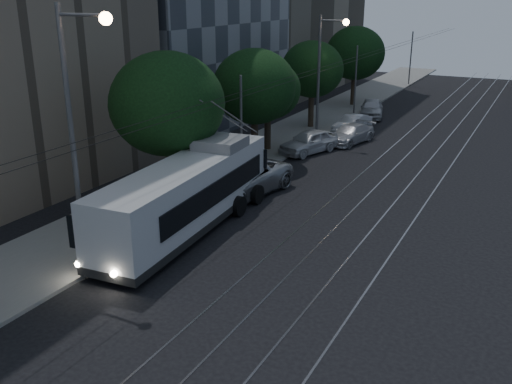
{
  "coord_description": "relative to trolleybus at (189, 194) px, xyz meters",
  "views": [
    {
      "loc": [
        9.57,
        -16.86,
        10.19
      ],
      "look_at": [
        -0.83,
        3.16,
        2.25
      ],
      "focal_mm": 40.0,
      "sensor_mm": 36.0,
      "label": 1
    }
  ],
  "objects": [
    {
      "name": "tram_rails",
      "position": [
        6.6,
        17.03,
        -1.67
      ],
      "size": [
        4.52,
        90.0,
        0.02
      ],
      "color": "gray",
      "rests_on": "ground"
    },
    {
      "name": "car_white_b",
      "position": [
        1.4,
        18.36,
        -1.02
      ],
      "size": [
        2.81,
        4.81,
        1.31
      ],
      "primitive_type": "imported",
      "rotation": [
        0.0,
        0.0,
        -0.23
      ],
      "color": "#B2B1B6",
      "rests_on": "ground"
    },
    {
      "name": "tree_1",
      "position": [
        -2.9,
        2.67,
        3.34
      ],
      "size": [
        5.66,
        5.66,
        7.58
      ],
      "color": "black",
      "rests_on": "ground"
    },
    {
      "name": "sidewalk",
      "position": [
        -3.4,
        17.03,
        -1.61
      ],
      "size": [
        5.0,
        90.0,
        0.15
      ],
      "primitive_type": "cube",
      "color": "gray",
      "rests_on": "ground"
    },
    {
      "name": "ground",
      "position": [
        4.1,
        -2.97,
        -1.68
      ],
      "size": [
        120.0,
        120.0,
        0.0
      ],
      "primitive_type": "plane",
      "color": "black",
      "rests_on": "ground"
    },
    {
      "name": "tree_4",
      "position": [
        -2.88,
        21.39,
        2.91
      ],
      "size": [
        4.78,
        4.78,
        6.76
      ],
      "color": "black",
      "rests_on": "ground"
    },
    {
      "name": "trolleybus",
      "position": [
        0.0,
        0.0,
        0.0
      ],
      "size": [
        3.39,
        12.27,
        5.63
      ],
      "rotation": [
        0.0,
        0.0,
        0.07
      ],
      "color": "silver",
      "rests_on": "ground"
    },
    {
      "name": "tree_2",
      "position": [
        -2.46,
        11.03,
        3.05
      ],
      "size": [
        5.1,
        5.1,
        7.04
      ],
      "color": "black",
      "rests_on": "ground"
    },
    {
      "name": "car_white_a",
      "position": [
        -0.2,
        14.53,
        -0.91
      ],
      "size": [
        3.22,
        4.86,
        1.54
      ],
      "primitive_type": "imported",
      "rotation": [
        0.0,
        0.0,
        -0.34
      ],
      "color": "silver",
      "rests_on": "ground"
    },
    {
      "name": "tree_5",
      "position": [
        -2.9,
        31.84,
        3.19
      ],
      "size": [
        5.38,
        5.38,
        7.3
      ],
      "color": "black",
      "rests_on": "ground"
    },
    {
      "name": "tree_3",
      "position": [
        -2.9,
        13.77,
        2.42
      ],
      "size": [
        4.34,
        4.34,
        6.08
      ],
      "color": "black",
      "rests_on": "ground"
    },
    {
      "name": "overhead_wires",
      "position": [
        -0.87,
        17.03,
        1.79
      ],
      "size": [
        2.23,
        90.0,
        6.0
      ],
      "color": "black",
      "rests_on": "ground"
    },
    {
      "name": "car_white_c",
      "position": [
        0.48,
        21.53,
        -1.01
      ],
      "size": [
        2.1,
        4.23,
        1.33
      ],
      "primitive_type": "imported",
      "rotation": [
        0.0,
        0.0,
        -0.18
      ],
      "color": "white",
      "rests_on": "ground"
    },
    {
      "name": "car_white_d",
      "position": [
        0.17,
        27.65,
        -0.9
      ],
      "size": [
        2.96,
        4.91,
        1.56
      ],
      "primitive_type": "imported",
      "rotation": [
        0.0,
        0.0,
        0.26
      ],
      "color": "silver",
      "rests_on": "ground"
    },
    {
      "name": "streetlamp_near",
      "position": [
        -1.25,
        -4.92,
        4.27
      ],
      "size": [
        2.39,
        0.44,
        9.87
      ],
      "color": "#5F5F61",
      "rests_on": "ground"
    },
    {
      "name": "streetlamp_far",
      "position": [
        -0.7,
        18.17,
        3.64
      ],
      "size": [
        2.15,
        0.44,
        8.71
      ],
      "color": "#5F5F61",
      "rests_on": "ground"
    },
    {
      "name": "pickup_silver",
      "position": [
        -0.2,
        5.03,
        -0.78
      ],
      "size": [
        3.95,
        6.89,
        1.81
      ],
      "primitive_type": "imported",
      "rotation": [
        0.0,
        0.0,
        -0.15
      ],
      "color": "#A4A7AC",
      "rests_on": "ground"
    }
  ]
}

